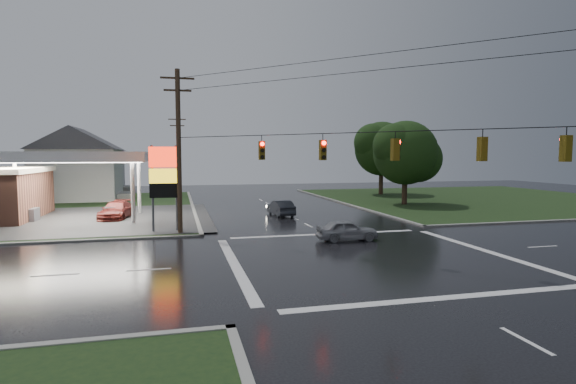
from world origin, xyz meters
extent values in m
plane|color=black|center=(0.00, 0.00, 0.00)|extent=(120.00, 120.00, 0.00)
cube|color=black|center=(-26.00, 26.00, 0.04)|extent=(36.00, 36.00, 0.08)
cube|color=black|center=(26.00, 26.00, 0.04)|extent=(36.00, 36.00, 0.08)
cube|color=#2D2D2D|center=(-20.00, 18.00, 0.09)|extent=(26.00, 18.00, 0.02)
cylinder|color=silver|center=(-13.00, 15.00, 2.50)|extent=(0.30, 0.30, 5.00)
cylinder|color=silver|center=(-23.00, 21.00, 2.50)|extent=(0.30, 0.30, 5.00)
cylinder|color=silver|center=(-13.00, 21.00, 2.50)|extent=(0.30, 0.30, 5.00)
cube|color=silver|center=(-18.00, 18.00, 5.20)|extent=(12.00, 8.00, 0.80)
cube|color=white|center=(-18.00, 18.00, 4.78)|extent=(11.40, 7.40, 0.04)
cube|color=#59595E|center=(-21.00, 18.00, 0.55)|extent=(0.80, 1.60, 1.10)
cube|color=#59595E|center=(-15.00, 18.00, 0.55)|extent=(0.80, 1.60, 1.10)
cylinder|color=#59595E|center=(-11.30, 10.50, 3.00)|extent=(0.16, 0.16, 6.00)
cylinder|color=#59595E|center=(-9.70, 10.50, 3.00)|extent=(0.16, 0.16, 6.00)
cube|color=red|center=(-10.50, 10.50, 5.20)|extent=(2.00, 0.35, 1.40)
cube|color=gold|center=(-10.50, 10.50, 3.90)|extent=(2.00, 0.35, 1.00)
cube|color=black|center=(-10.50, 10.50, 2.90)|extent=(2.00, 0.35, 1.00)
cylinder|color=#382619|center=(-9.50, 9.50, 5.50)|extent=(0.32, 0.32, 11.00)
cube|color=#382619|center=(-9.50, 9.50, 10.40)|extent=(2.20, 0.12, 0.12)
cube|color=#382619|center=(-9.50, 9.50, 9.60)|extent=(1.80, 0.12, 0.12)
cylinder|color=#382619|center=(-9.50, 38.00, 5.25)|extent=(0.32, 0.32, 10.50)
cube|color=#382619|center=(-9.50, 38.00, 9.90)|extent=(2.20, 0.12, 0.12)
cube|color=#382619|center=(-9.50, 38.00, 9.10)|extent=(1.80, 0.12, 0.12)
cube|color=#59470C|center=(-4.75, 4.75, 5.60)|extent=(0.34, 0.34, 1.10)
cylinder|color=#FF0C07|center=(-4.75, 4.55, 5.98)|extent=(0.22, 0.08, 0.22)
cube|color=#59470C|center=(-1.90, 1.90, 5.60)|extent=(0.34, 0.34, 1.10)
cylinder|color=#FF0C07|center=(-1.90, 1.70, 5.98)|extent=(0.22, 0.08, 0.22)
cube|color=#59470C|center=(0.95, -0.95, 5.60)|extent=(0.34, 0.34, 1.10)
cylinder|color=#FF0C07|center=(1.15, -0.95, 5.98)|extent=(0.08, 0.22, 0.22)
cube|color=#59470C|center=(3.80, -3.80, 5.60)|extent=(0.34, 0.34, 1.10)
cylinder|color=#FF0C07|center=(3.80, -3.60, 5.98)|extent=(0.22, 0.08, 0.22)
cube|color=#59470C|center=(6.08, -6.08, 5.60)|extent=(0.34, 0.34, 1.10)
cylinder|color=#FF0C07|center=(6.08, -5.88, 5.98)|extent=(0.22, 0.08, 0.22)
cube|color=silver|center=(-21.00, 36.00, 3.00)|extent=(9.00, 8.00, 6.00)
cube|color=gray|center=(-15.70, 36.00, 0.40)|extent=(1.60, 4.80, 0.80)
cube|color=silver|center=(-22.00, 48.00, 3.00)|extent=(9.00, 8.00, 6.00)
cube|color=gray|center=(-16.70, 48.00, 0.40)|extent=(1.60, 4.80, 0.80)
cylinder|color=black|center=(14.00, 22.00, 2.52)|extent=(0.56, 0.56, 5.04)
sphere|color=black|center=(14.00, 22.00, 5.58)|extent=(6.80, 6.80, 6.80)
sphere|color=black|center=(15.70, 22.30, 4.95)|extent=(5.10, 5.10, 5.10)
sphere|color=black|center=(12.64, 21.60, 6.30)|extent=(4.76, 4.76, 4.76)
cylinder|color=black|center=(17.00, 34.00, 2.80)|extent=(0.56, 0.56, 5.60)
sphere|color=black|center=(17.00, 34.00, 6.20)|extent=(7.20, 7.20, 7.20)
sphere|color=black|center=(18.80, 34.30, 5.50)|extent=(5.40, 5.40, 5.40)
sphere|color=black|center=(15.56, 33.60, 7.00)|extent=(5.04, 5.04, 5.04)
imported|color=#202329|center=(-0.80, 16.90, 0.69)|extent=(1.80, 4.27, 1.37)
imported|color=gray|center=(0.61, 4.59, 0.65)|extent=(3.90, 1.73, 1.30)
imported|color=maroon|center=(-14.61, 18.12, 0.73)|extent=(2.83, 5.28, 1.45)
camera|label=1|loc=(-9.65, -21.48, 5.32)|focal=28.00mm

